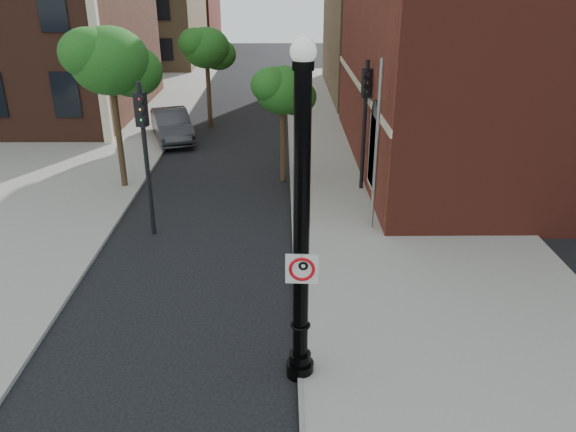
{
  "coord_description": "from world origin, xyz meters",
  "views": [
    {
      "loc": [
        1.71,
        -10.36,
        8.02
      ],
      "look_at": [
        1.83,
        2.0,
        2.6
      ],
      "focal_mm": 35.0,
      "sensor_mm": 36.0,
      "label": 1
    }
  ],
  "objects_px": {
    "lamppost": "(301,240)",
    "traffic_signal_right": "(365,105)",
    "parked_car": "(172,125)",
    "no_parking_sign": "(302,269)",
    "traffic_signal_left": "(144,135)"
  },
  "relations": [
    {
      "from": "traffic_signal_right",
      "to": "parked_car",
      "type": "bearing_deg",
      "value": 129.15
    },
    {
      "from": "no_parking_sign",
      "to": "traffic_signal_right",
      "type": "height_order",
      "value": "traffic_signal_right"
    },
    {
      "from": "lamppost",
      "to": "parked_car",
      "type": "bearing_deg",
      "value": 108.16
    },
    {
      "from": "parked_car",
      "to": "traffic_signal_right",
      "type": "relative_size",
      "value": 0.94
    },
    {
      "from": "lamppost",
      "to": "no_parking_sign",
      "type": "bearing_deg",
      "value": -86.26
    },
    {
      "from": "no_parking_sign",
      "to": "traffic_signal_left",
      "type": "height_order",
      "value": "traffic_signal_left"
    },
    {
      "from": "lamppost",
      "to": "traffic_signal_left",
      "type": "bearing_deg",
      "value": 123.07
    },
    {
      "from": "parked_car",
      "to": "lamppost",
      "type": "bearing_deg",
      "value": -90.15
    },
    {
      "from": "lamppost",
      "to": "no_parking_sign",
      "type": "height_order",
      "value": "lamppost"
    },
    {
      "from": "lamppost",
      "to": "traffic_signal_right",
      "type": "distance_m",
      "value": 11.37
    },
    {
      "from": "lamppost",
      "to": "parked_car",
      "type": "height_order",
      "value": "lamppost"
    },
    {
      "from": "parked_car",
      "to": "traffic_signal_left",
      "type": "relative_size",
      "value": 0.95
    },
    {
      "from": "parked_car",
      "to": "no_parking_sign",
      "type": "bearing_deg",
      "value": -90.28
    },
    {
      "from": "lamppost",
      "to": "parked_car",
      "type": "relative_size",
      "value": 1.47
    },
    {
      "from": "traffic_signal_left",
      "to": "no_parking_sign",
      "type": "bearing_deg",
      "value": -38.29
    }
  ]
}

